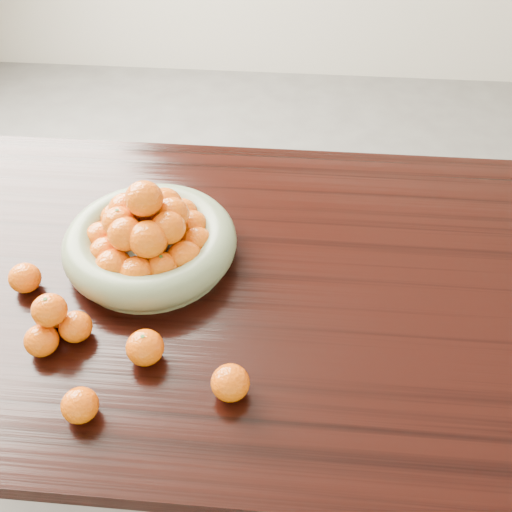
# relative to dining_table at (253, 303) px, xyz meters

# --- Properties ---
(ground) EXTENTS (5.00, 5.00, 0.00)m
(ground) POSITION_rel_dining_table_xyz_m (0.00, 0.00, -0.66)
(ground) COLOR slate
(ground) RESTS_ON ground
(dining_table) EXTENTS (2.00, 1.00, 0.75)m
(dining_table) POSITION_rel_dining_table_xyz_m (0.00, 0.00, 0.00)
(dining_table) COLOR black
(dining_table) RESTS_ON ground
(fruit_bowl) EXTENTS (0.38, 0.38, 0.20)m
(fruit_bowl) POSITION_rel_dining_table_xyz_m (-0.23, 0.04, 0.15)
(fruit_bowl) COLOR #687253
(fruit_bowl) RESTS_ON dining_table
(orange_pyramid) EXTENTS (0.12, 0.13, 0.11)m
(orange_pyramid) POSITION_rel_dining_table_xyz_m (-0.36, -0.20, 0.13)
(orange_pyramid) COLOR #D85F06
(orange_pyramid) RESTS_ON dining_table
(loose_orange_0) EXTENTS (0.07, 0.07, 0.07)m
(loose_orange_0) POSITION_rel_dining_table_xyz_m (-0.18, -0.23, 0.12)
(loose_orange_0) COLOR #D85F06
(loose_orange_0) RESTS_ON dining_table
(loose_orange_1) EXTENTS (0.06, 0.06, 0.06)m
(loose_orange_1) POSITION_rel_dining_table_xyz_m (-0.27, -0.36, 0.12)
(loose_orange_1) COLOR #D85F06
(loose_orange_1) RESTS_ON dining_table
(loose_orange_2) EXTENTS (0.07, 0.07, 0.06)m
(loose_orange_2) POSITION_rel_dining_table_xyz_m (-0.01, -0.30, 0.12)
(loose_orange_2) COLOR #D85F06
(loose_orange_2) RESTS_ON dining_table
(loose_orange_3) EXTENTS (0.07, 0.07, 0.06)m
(loose_orange_3) POSITION_rel_dining_table_xyz_m (-0.47, -0.08, 0.12)
(loose_orange_3) COLOR #D85F06
(loose_orange_3) RESTS_ON dining_table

